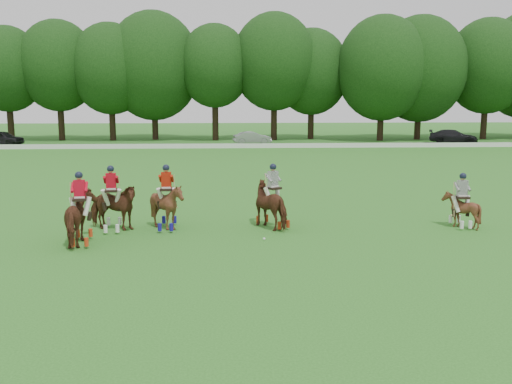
{
  "coord_description": "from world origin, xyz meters",
  "views": [
    {
      "loc": [
        1.21,
        -16.87,
        4.96
      ],
      "look_at": [
        2.3,
        4.2,
        1.4
      ],
      "focal_mm": 40.0,
      "sensor_mm": 36.0,
      "label": 1
    }
  ],
  "objects_px": {
    "polo_red_c": "(167,206)",
    "polo_stripe_a": "(273,204)",
    "polo_red_b": "(112,207)",
    "car_mid": "(252,138)",
    "polo_red_a": "(81,218)",
    "polo_stripe_b": "(461,209)",
    "car_right": "(453,136)",
    "polo_ball": "(264,239)",
    "car_left": "(2,138)"
  },
  "relations": [
    {
      "from": "polo_red_c",
      "to": "polo_stripe_a",
      "type": "xyz_separation_m",
      "value": [
        3.99,
        0.09,
        0.0
      ]
    },
    {
      "from": "polo_red_b",
      "to": "car_mid",
      "type": "bearing_deg",
      "value": 79.73
    },
    {
      "from": "polo_red_a",
      "to": "polo_red_b",
      "type": "relative_size",
      "value": 1.01
    },
    {
      "from": "polo_stripe_a",
      "to": "polo_red_c",
      "type": "bearing_deg",
      "value": -178.77
    },
    {
      "from": "polo_stripe_a",
      "to": "polo_stripe_b",
      "type": "distance_m",
      "value": 7.17
    },
    {
      "from": "car_right",
      "to": "polo_stripe_b",
      "type": "xyz_separation_m",
      "value": [
        -15.15,
        -38.55,
        0.01
      ]
    },
    {
      "from": "polo_ball",
      "to": "polo_red_b",
      "type": "bearing_deg",
      "value": 162.7
    },
    {
      "from": "car_right",
      "to": "polo_red_a",
      "type": "bearing_deg",
      "value": 164.43
    },
    {
      "from": "car_left",
      "to": "car_right",
      "type": "distance_m",
      "value": 46.92
    },
    {
      "from": "car_left",
      "to": "car_mid",
      "type": "height_order",
      "value": "car_left"
    },
    {
      "from": "car_right",
      "to": "polo_red_b",
      "type": "bearing_deg",
      "value": 163.74
    },
    {
      "from": "polo_stripe_b",
      "to": "polo_ball",
      "type": "xyz_separation_m",
      "value": [
        -7.62,
        -1.56,
        -0.69
      ]
    },
    {
      "from": "polo_red_a",
      "to": "polo_stripe_b",
      "type": "height_order",
      "value": "polo_red_a"
    },
    {
      "from": "car_right",
      "to": "polo_ball",
      "type": "xyz_separation_m",
      "value": [
        -22.76,
        -40.1,
        -0.68
      ]
    },
    {
      "from": "polo_stripe_a",
      "to": "polo_ball",
      "type": "distance_m",
      "value": 2.17
    },
    {
      "from": "polo_red_a",
      "to": "polo_red_c",
      "type": "xyz_separation_m",
      "value": [
        2.68,
        2.05,
        -0.01
      ]
    },
    {
      "from": "polo_red_c",
      "to": "polo_ball",
      "type": "distance_m",
      "value": 4.08
    },
    {
      "from": "polo_red_b",
      "to": "polo_stripe_b",
      "type": "relative_size",
      "value": 1.16
    },
    {
      "from": "polo_red_b",
      "to": "polo_stripe_b",
      "type": "height_order",
      "value": "polo_red_b"
    },
    {
      "from": "car_mid",
      "to": "polo_stripe_b",
      "type": "xyz_separation_m",
      "value": [
        6.21,
        -38.55,
        0.08
      ]
    },
    {
      "from": "polo_ball",
      "to": "car_mid",
      "type": "bearing_deg",
      "value": 87.99
    },
    {
      "from": "polo_red_b",
      "to": "polo_stripe_b",
      "type": "bearing_deg",
      "value": -0.75
    },
    {
      "from": "polo_red_c",
      "to": "polo_ball",
      "type": "height_order",
      "value": "polo_red_c"
    },
    {
      "from": "polo_stripe_a",
      "to": "polo_red_a",
      "type": "bearing_deg",
      "value": -162.28
    },
    {
      "from": "polo_red_c",
      "to": "polo_stripe_b",
      "type": "distance_m",
      "value": 11.15
    },
    {
      "from": "car_mid",
      "to": "car_right",
      "type": "bearing_deg",
      "value": -97.26
    },
    {
      "from": "polo_stripe_b",
      "to": "car_left",
      "type": "bearing_deg",
      "value": 129.5
    },
    {
      "from": "polo_stripe_a",
      "to": "car_left",
      "type": "bearing_deg",
      "value": 122.83
    },
    {
      "from": "car_left",
      "to": "polo_ball",
      "type": "relative_size",
      "value": 48.68
    },
    {
      "from": "polo_red_b",
      "to": "polo_stripe_b",
      "type": "distance_m",
      "value": 13.16
    },
    {
      "from": "car_left",
      "to": "polo_red_b",
      "type": "bearing_deg",
      "value": -142.23
    },
    {
      "from": "polo_stripe_a",
      "to": "car_mid",
      "type": "bearing_deg",
      "value": 88.58
    },
    {
      "from": "polo_red_b",
      "to": "polo_stripe_b",
      "type": "xyz_separation_m",
      "value": [
        13.16,
        -0.17,
        -0.16
      ]
    },
    {
      "from": "car_left",
      "to": "car_right",
      "type": "xyz_separation_m",
      "value": [
        46.92,
        0.0,
        -0.03
      ]
    },
    {
      "from": "car_left",
      "to": "car_mid",
      "type": "relative_size",
      "value": 1.11
    },
    {
      "from": "car_right",
      "to": "polo_red_a",
      "type": "relative_size",
      "value": 2.01
    },
    {
      "from": "polo_ball",
      "to": "car_right",
      "type": "bearing_deg",
      "value": 60.42
    },
    {
      "from": "car_mid",
      "to": "polo_red_b",
      "type": "xyz_separation_m",
      "value": [
        -6.95,
        -38.38,
        0.24
      ]
    },
    {
      "from": "car_right",
      "to": "polo_ball",
      "type": "distance_m",
      "value": 46.12
    },
    {
      "from": "car_right",
      "to": "polo_red_a",
      "type": "height_order",
      "value": "polo_red_a"
    },
    {
      "from": "car_right",
      "to": "polo_stripe_b",
      "type": "distance_m",
      "value": 41.42
    },
    {
      "from": "polo_stripe_a",
      "to": "polo_ball",
      "type": "bearing_deg",
      "value": -103.31
    },
    {
      "from": "car_right",
      "to": "polo_stripe_b",
      "type": "relative_size",
      "value": 2.37
    },
    {
      "from": "car_right",
      "to": "polo_red_c",
      "type": "height_order",
      "value": "polo_red_c"
    },
    {
      "from": "car_left",
      "to": "car_right",
      "type": "bearing_deg",
      "value": -78.1
    },
    {
      "from": "polo_red_a",
      "to": "car_left",
      "type": "bearing_deg",
      "value": 114.01
    },
    {
      "from": "polo_red_b",
      "to": "polo_ball",
      "type": "height_order",
      "value": "polo_red_b"
    },
    {
      "from": "car_left",
      "to": "polo_red_b",
      "type": "distance_m",
      "value": 42.65
    },
    {
      "from": "car_left",
      "to": "polo_ball",
      "type": "xyz_separation_m",
      "value": [
        24.16,
        -40.1,
        -0.7
      ]
    },
    {
      "from": "car_mid",
      "to": "polo_ball",
      "type": "bearing_deg",
      "value": 170.73
    }
  ]
}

